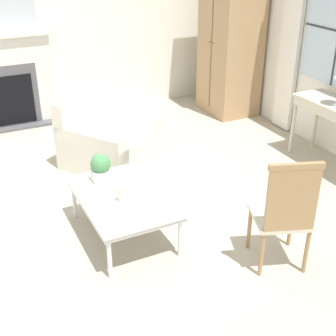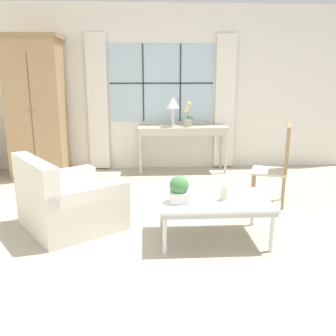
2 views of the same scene
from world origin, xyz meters
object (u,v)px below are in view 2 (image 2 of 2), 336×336
Objects in this scene: potted_orchid at (188,117)px; potted_plant_small at (179,189)px; side_chair_wooden at (278,162)px; table_lamp at (173,105)px; coffee_table at (213,203)px; console_table at (182,131)px; armoire at (37,107)px; armchair_upholstered at (68,204)px; pillar_candle at (224,194)px.

potted_orchid is 2.85m from potted_plant_small.
side_chair_wooden is 3.85× the size of potted_plant_small.
table_lamp is 0.48× the size of side_chair_wooden.
coffee_table is at bearing -85.60° from table_lamp.
table_lamp is at bearing 125.47° from side_chair_wooden.
potted_orchid reaches higher than console_table.
armchair_upholstered is (0.89, -2.27, -0.86)m from armoire.
table_lamp reaches higher than side_chair_wooden.
pillar_candle is at bearing -131.27° from side_chair_wooden.
console_table is at bearing 90.84° from coffee_table.
console_table is at bearing 2.11° from armoire.
armoire is 8.35× the size of potted_plant_small.
armchair_upholstered is at bearing -119.91° from table_lamp.
coffee_table is at bearing 11.99° from potted_plant_small.
pillar_candle is (0.05, -2.77, -0.45)m from potted_orchid.
side_chair_wooden is at bearing 44.71° from coffee_table.
side_chair_wooden is at bearing -60.29° from potted_orchid.
side_chair_wooden reaches higher than potted_plant_small.
armchair_upholstered reaches higher than pillar_candle.
armoire is 2.17× the size of side_chair_wooden.
side_chair_wooden is at bearing -25.97° from armoire.
console_table is at bearing 83.70° from potted_plant_small.
armoire reaches higher than potted_plant_small.
coffee_table is (1.54, -0.42, 0.12)m from armchair_upholstered.
table_lamp reaches higher than potted_orchid.
potted_orchid is 2.88m from armchair_upholstered.
pillar_candle is (0.10, -0.04, 0.11)m from coffee_table.
coffee_table is at bearing -15.27° from armchair_upholstered.
coffee_table is (2.43, -2.69, -0.74)m from armoire.
coffee_table is at bearing -89.16° from console_table.
armoire is at bearing -177.89° from console_table.
pillar_candle is at bearing -88.87° from potted_orchid.
pillar_candle is (2.53, -2.73, -0.63)m from armoire.
console_table is 5.66× the size of potted_plant_small.
armoire is 3.50m from potted_plant_small.
potted_plant_small is (-0.36, -0.08, 0.17)m from coffee_table.
pillar_candle is (0.14, -2.82, -0.20)m from console_table.
table_lamp reaches higher than coffee_table.
pillar_candle is at bearing -24.73° from coffee_table.
side_chair_wooden reaches higher than armchair_upholstered.
console_table is 2.83m from armchair_upholstered.
potted_orchid is 0.38× the size of coffee_table.
coffee_table is (-1.02, -1.01, -0.18)m from side_chair_wooden.
table_lamp is at bearing -165.83° from console_table.
console_table is 1.36× the size of coffee_table.
armchair_upholstered is 1.60m from coffee_table.
console_table is at bearing 146.81° from potted_orchid.
pillar_candle is (0.31, -2.78, -0.66)m from table_lamp.
table_lamp is 2.88m from potted_plant_small.
armoire is at bearing 111.40° from armchair_upholstered.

